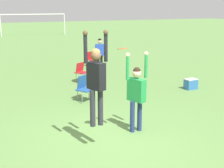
{
  "coord_description": "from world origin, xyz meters",
  "views": [
    {
      "loc": [
        -3.08,
        -6.07,
        3.11
      ],
      "look_at": [
        0.18,
        0.45,
        1.3
      ],
      "focal_mm": 50.0,
      "sensor_mm": 36.0,
      "label": 1
    }
  ],
  "objects_px": {
    "camping_chair_2": "(84,86)",
    "camping_chair_3": "(81,70)",
    "camping_chair_1": "(92,58)",
    "person_spectator_near": "(100,52)",
    "person_defending": "(136,91)",
    "frisbee": "(122,49)",
    "cooler_box": "(191,84)",
    "person_jumping": "(96,77)"
  },
  "relations": [
    {
      "from": "camping_chair_2",
      "to": "camping_chair_3",
      "type": "xyz_separation_m",
      "value": [
        0.86,
        2.54,
        0.01
      ]
    },
    {
      "from": "camping_chair_1",
      "to": "person_spectator_near",
      "type": "height_order",
      "value": "person_spectator_near"
    },
    {
      "from": "person_defending",
      "to": "frisbee",
      "type": "bearing_deg",
      "value": -79.32
    },
    {
      "from": "camping_chair_2",
      "to": "camping_chair_3",
      "type": "height_order",
      "value": "camping_chair_2"
    },
    {
      "from": "person_spectator_near",
      "to": "person_defending",
      "type": "bearing_deg",
      "value": -86.24
    },
    {
      "from": "camping_chair_3",
      "to": "cooler_box",
      "type": "xyz_separation_m",
      "value": [
        3.39,
        -2.97,
        -0.3
      ]
    },
    {
      "from": "camping_chair_3",
      "to": "cooler_box",
      "type": "distance_m",
      "value": 4.51
    },
    {
      "from": "person_defending",
      "to": "cooler_box",
      "type": "distance_m",
      "value": 4.96
    },
    {
      "from": "frisbee",
      "to": "cooler_box",
      "type": "height_order",
      "value": "frisbee"
    },
    {
      "from": "camping_chair_3",
      "to": "person_spectator_near",
      "type": "height_order",
      "value": "person_spectator_near"
    },
    {
      "from": "person_defending",
      "to": "camping_chair_1",
      "type": "xyz_separation_m",
      "value": [
        2.49,
        8.76,
        -0.62
      ]
    },
    {
      "from": "person_jumping",
      "to": "cooler_box",
      "type": "xyz_separation_m",
      "value": [
        5.35,
        3.11,
        -1.45
      ]
    },
    {
      "from": "person_defending",
      "to": "person_spectator_near",
      "type": "xyz_separation_m",
      "value": [
        2.39,
        7.5,
        -0.13
      ]
    },
    {
      "from": "cooler_box",
      "to": "camping_chair_1",
      "type": "bearing_deg",
      "value": 104.66
    },
    {
      "from": "person_jumping",
      "to": "cooler_box",
      "type": "distance_m",
      "value": 6.36
    },
    {
      "from": "person_jumping",
      "to": "frisbee",
      "type": "distance_m",
      "value": 0.89
    },
    {
      "from": "frisbee",
      "to": "camping_chair_2",
      "type": "xyz_separation_m",
      "value": [
        0.41,
        3.44,
        -1.7
      ]
    },
    {
      "from": "camping_chair_1",
      "to": "camping_chair_3",
      "type": "height_order",
      "value": "camping_chair_3"
    },
    {
      "from": "camping_chair_1",
      "to": "camping_chair_2",
      "type": "distance_m",
      "value": 6.25
    },
    {
      "from": "person_defending",
      "to": "person_jumping",
      "type": "bearing_deg",
      "value": -90.0
    },
    {
      "from": "cooler_box",
      "to": "frisbee",
      "type": "bearing_deg",
      "value": -147.16
    },
    {
      "from": "camping_chair_1",
      "to": "camping_chair_2",
      "type": "bearing_deg",
      "value": 59.21
    },
    {
      "from": "frisbee",
      "to": "person_spectator_near",
      "type": "bearing_deg",
      "value": 69.16
    },
    {
      "from": "frisbee",
      "to": "camping_chair_2",
      "type": "distance_m",
      "value": 3.86
    },
    {
      "from": "camping_chair_2",
      "to": "camping_chair_1",
      "type": "bearing_deg",
      "value": -143.92
    },
    {
      "from": "person_defending",
      "to": "person_spectator_near",
      "type": "bearing_deg",
      "value": 144.06
    },
    {
      "from": "person_spectator_near",
      "to": "camping_chair_3",
      "type": "bearing_deg",
      "value": -111.28
    },
    {
      "from": "frisbee",
      "to": "cooler_box",
      "type": "distance_m",
      "value": 5.9
    },
    {
      "from": "person_jumping",
      "to": "person_defending",
      "type": "height_order",
      "value": "person_jumping"
    },
    {
      "from": "cooler_box",
      "to": "person_spectator_near",
      "type": "bearing_deg",
      "value": 109.29
    },
    {
      "from": "camping_chair_3",
      "to": "person_spectator_near",
      "type": "distance_m",
      "value": 2.55
    },
    {
      "from": "person_jumping",
      "to": "cooler_box",
      "type": "bearing_deg",
      "value": -78.11
    },
    {
      "from": "frisbee",
      "to": "camping_chair_2",
      "type": "height_order",
      "value": "frisbee"
    },
    {
      "from": "camping_chair_3",
      "to": "frisbee",
      "type": "bearing_deg",
      "value": 48.3
    },
    {
      "from": "camping_chair_3",
      "to": "camping_chair_2",
      "type": "bearing_deg",
      "value": 41.51
    },
    {
      "from": "person_jumping",
      "to": "person_spectator_near",
      "type": "bearing_deg",
      "value": -43.09
    },
    {
      "from": "person_defending",
      "to": "person_spectator_near",
      "type": "distance_m",
      "value": 7.87
    },
    {
      "from": "camping_chair_2",
      "to": "camping_chair_3",
      "type": "relative_size",
      "value": 1.05
    },
    {
      "from": "camping_chair_1",
      "to": "camping_chair_3",
      "type": "distance_m",
      "value": 3.6
    },
    {
      "from": "camping_chair_1",
      "to": "frisbee",
      "type": "bearing_deg",
      "value": 65.78
    },
    {
      "from": "camping_chair_2",
      "to": "cooler_box",
      "type": "distance_m",
      "value": 4.29
    },
    {
      "from": "camping_chair_1",
      "to": "camping_chair_3",
      "type": "xyz_separation_m",
      "value": [
        -1.8,
        -3.11,
        0.04
      ]
    }
  ]
}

